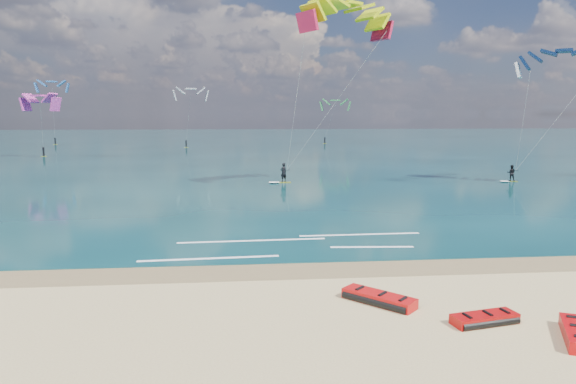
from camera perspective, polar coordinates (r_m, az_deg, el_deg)
The scene contains 9 objects.
ground at distance 57.83m, azimuth -3.69°, elevation 2.24°, with size 320.00×320.00×0.00m, color tan.
wet_sand_strip at distance 21.49m, azimuth -0.85°, elevation -8.76°, with size 320.00×2.40×0.01m, color brown.
sea at distance 121.63m, azimuth -4.55°, elevation 5.59°, with size 320.00×200.00×0.04m, color #082D30.
packed_kite_left at distance 17.52m, azimuth 20.97°, elevation -13.49°, with size 2.29×1.00×0.36m, color #B00909, non-canonical shape.
packed_kite_mid at distance 18.30m, azimuth 10.04°, elevation -12.07°, with size 2.78×1.13×0.41m, color red, non-canonical shape.
kitesurfer_main at distance 46.05m, azimuth 3.12°, elevation 11.73°, with size 12.63×7.86×17.22m.
kitesurfer_far at distance 52.60m, azimuth 26.22°, elevation 8.63°, with size 9.05×6.22×13.51m.
shoreline_foam at distance 25.61m, azimuth 0.52°, elevation -5.80°, with size 14.19×4.40×0.01m.
distant_kites at distance 100.17m, azimuth -14.40°, elevation 7.79°, with size 63.99×35.61×12.95m.
Camera 1 is at (-1.57, -17.45, 6.43)m, focal length 32.00 mm.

